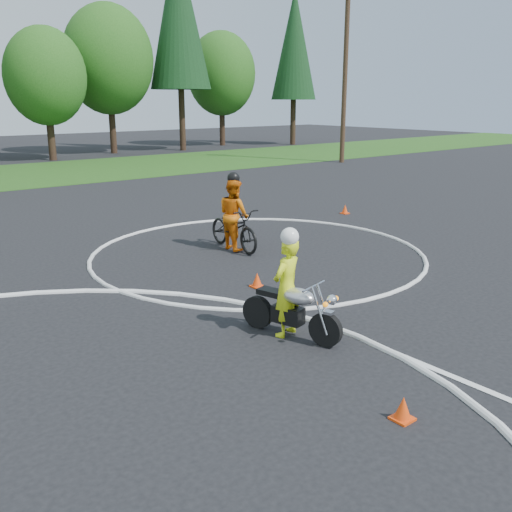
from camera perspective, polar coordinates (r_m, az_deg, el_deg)
course_markings at (r=8.22m, az=-15.94°, el=-11.60°), size 19.05×19.05×0.12m
primary_motorcycle at (r=9.02m, az=3.67°, el=-5.37°), size 0.71×1.78×0.95m
rider_primary_grp at (r=8.97m, az=3.09°, el=-2.83°), size 0.67×0.53×1.77m
rider_second_grp at (r=14.27m, az=-2.22°, el=3.40°), size 0.84×2.07×1.95m
traffic_cones at (r=8.56m, az=11.14°, el=-9.20°), size 16.90×14.73×0.30m
treeline at (r=40.25m, az=-17.39°, el=19.00°), size 38.20×8.10×14.52m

